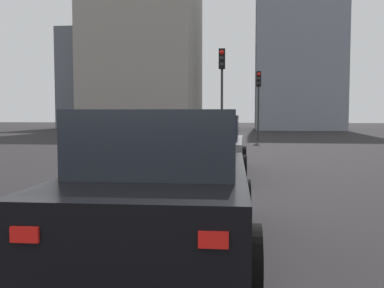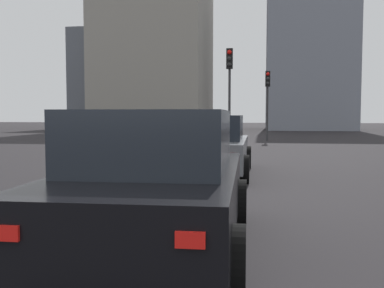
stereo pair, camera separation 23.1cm
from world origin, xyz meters
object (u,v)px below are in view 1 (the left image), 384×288
object	(u,v)px
traffic_light_near_right	(259,91)
car_grey_lead	(206,146)
car_black_second	(164,185)
traffic_light_near_left	(222,77)

from	to	relation	value
traffic_light_near_right	car_grey_lead	bearing A→B (deg)	-7.50
car_black_second	car_grey_lead	bearing A→B (deg)	-0.49
traffic_light_near_left	traffic_light_near_right	xyz separation A→B (m)	(6.44, -1.77, -0.27)
car_grey_lead	traffic_light_near_left	world-z (taller)	traffic_light_near_left
traffic_light_near_left	traffic_light_near_right	size ratio (longest dim) A/B	1.10
traffic_light_near_left	traffic_light_near_right	distance (m)	6.68
car_black_second	traffic_light_near_right	world-z (taller)	traffic_light_near_right
car_grey_lead	traffic_light_near_right	size ratio (longest dim) A/B	1.09
car_black_second	traffic_light_near_left	distance (m)	15.20
car_grey_lead	traffic_light_near_right	bearing A→B (deg)	-6.77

